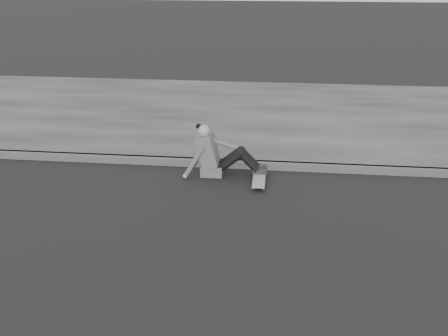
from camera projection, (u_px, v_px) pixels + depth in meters
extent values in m
plane|color=black|center=(232.00, 246.00, 6.29)|extent=(80.00, 80.00, 0.00)
cube|color=#464646|center=(246.00, 164.00, 8.63)|extent=(24.00, 0.16, 0.12)
cube|color=#3A3A3A|center=(255.00, 114.00, 11.40)|extent=(24.00, 6.00, 0.12)
cylinder|color=#969691|center=(254.00, 187.00, 7.84)|extent=(0.03, 0.05, 0.05)
cylinder|color=#969691|center=(263.00, 188.00, 7.83)|extent=(0.03, 0.05, 0.05)
cylinder|color=#969691|center=(255.00, 174.00, 8.32)|extent=(0.03, 0.05, 0.05)
cylinder|color=#969691|center=(264.00, 175.00, 8.30)|extent=(0.03, 0.05, 0.05)
cube|color=#2F2F32|center=(258.00, 186.00, 7.82)|extent=(0.16, 0.04, 0.03)
cube|color=#2F2F32|center=(260.00, 173.00, 8.30)|extent=(0.16, 0.04, 0.03)
cube|color=slate|center=(259.00, 178.00, 8.05)|extent=(0.20, 0.78, 0.02)
cube|color=#535456|center=(212.00, 169.00, 8.36)|extent=(0.36, 0.34, 0.18)
cube|color=#535456|center=(208.00, 150.00, 8.23)|extent=(0.37, 0.40, 0.57)
cube|color=#535456|center=(200.00, 143.00, 8.20)|extent=(0.14, 0.30, 0.20)
cylinder|color=#949494|center=(205.00, 136.00, 8.15)|extent=(0.09, 0.09, 0.08)
sphere|color=#949494|center=(204.00, 131.00, 8.11)|extent=(0.20, 0.20, 0.20)
sphere|color=black|center=(198.00, 126.00, 8.11)|extent=(0.09, 0.09, 0.09)
cylinder|color=black|center=(230.00, 161.00, 8.17)|extent=(0.43, 0.13, 0.39)
cylinder|color=black|center=(231.00, 157.00, 8.33)|extent=(0.43, 0.13, 0.39)
cylinder|color=black|center=(249.00, 162.00, 8.14)|extent=(0.35, 0.11, 0.36)
cylinder|color=black|center=(249.00, 158.00, 8.31)|extent=(0.35, 0.11, 0.36)
sphere|color=black|center=(240.00, 154.00, 8.10)|extent=(0.13, 0.13, 0.13)
sphere|color=black|center=(241.00, 150.00, 8.27)|extent=(0.13, 0.13, 0.13)
cube|color=#262626|center=(260.00, 171.00, 8.18)|extent=(0.24, 0.08, 0.07)
cube|color=#262626|center=(260.00, 167.00, 8.35)|extent=(0.24, 0.08, 0.07)
cylinder|color=#535456|center=(194.00, 162.00, 8.12)|extent=(0.38, 0.08, 0.58)
sphere|color=#949494|center=(185.00, 176.00, 8.22)|extent=(0.08, 0.08, 0.08)
cylinder|color=#535456|center=(223.00, 144.00, 8.33)|extent=(0.48, 0.08, 0.21)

